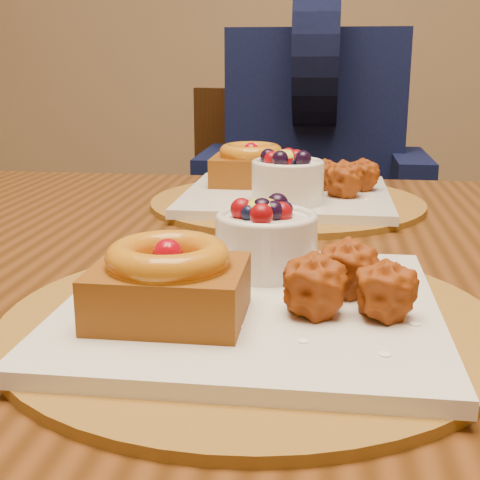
# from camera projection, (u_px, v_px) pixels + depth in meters

# --- Properties ---
(dining_table) EXTENTS (1.60, 0.90, 0.76)m
(dining_table) POSITION_uv_depth(u_px,v_px,m) (273.00, 314.00, 0.75)
(dining_table) COLOR #391E0A
(dining_table) RESTS_ON ground
(place_setting_near) EXTENTS (0.38, 0.38, 0.09)m
(place_setting_near) POSITION_uv_depth(u_px,v_px,m) (248.00, 293.00, 0.51)
(place_setting_near) COLOR #5E3511
(place_setting_near) RESTS_ON dining_table
(place_setting_far) EXTENTS (0.38, 0.38, 0.09)m
(place_setting_far) POSITION_uv_depth(u_px,v_px,m) (285.00, 187.00, 0.93)
(place_setting_far) COLOR #5E3511
(place_setting_far) RESTS_ON dining_table
(chair_far) EXTENTS (0.54, 0.54, 0.88)m
(chair_far) POSITION_uv_depth(u_px,v_px,m) (252.00, 259.00, 1.60)
(chair_far) COLOR black
(chair_far) RESTS_ON ground
(diner) EXTENTS (0.48, 0.47, 0.79)m
(diner) POSITION_uv_depth(u_px,v_px,m) (316.00, 111.00, 1.52)
(diner) COLOR black
(diner) RESTS_ON ground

